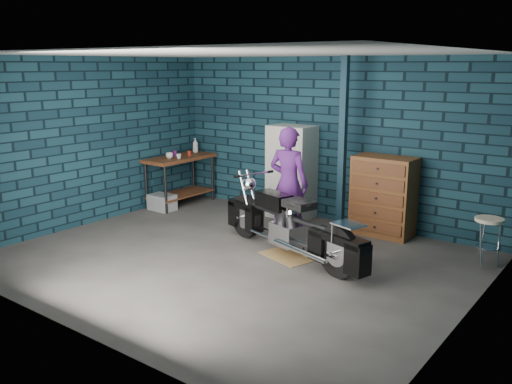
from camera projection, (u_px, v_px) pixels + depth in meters
ground at (234, 260)px, 7.31m from camera, size 6.00×6.00×0.00m
room_walls at (258, 115)px, 7.30m from camera, size 6.02×5.01×2.71m
support_post at (342, 147)px, 8.20m from camera, size 0.10×0.10×2.70m
workbench at (180, 181)px, 10.11m from camera, size 0.60×1.40×0.91m
drip_mat at (289, 256)px, 7.45m from camera, size 0.86×0.74×0.01m
motorcycle at (290, 220)px, 7.33m from camera, size 2.43×1.29×1.03m
person at (288, 184)px, 8.00m from camera, size 0.65×0.46×1.70m
storage_bin at (162, 202)px, 9.78m from camera, size 0.46×0.33×0.29m
locker at (291, 172)px, 9.19m from camera, size 0.74×0.53×1.58m
tool_chest at (383, 196)px, 8.25m from camera, size 0.91×0.51×1.22m
shop_stool at (487, 242)px, 7.00m from camera, size 0.42×0.42×0.65m
cup_a at (170, 156)px, 9.78m from camera, size 0.17×0.17×0.10m
cup_b at (179, 156)px, 9.76m from camera, size 0.10×0.10×0.09m
mug_purple at (175, 153)px, 10.02m from camera, size 0.08×0.08×0.11m
mug_red at (189, 153)px, 10.06m from camera, size 0.09×0.09×0.10m
bottle at (195, 145)px, 10.43m from camera, size 0.12×0.12×0.28m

